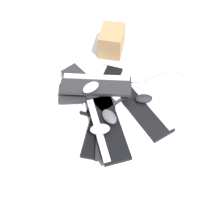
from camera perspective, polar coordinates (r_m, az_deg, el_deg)
The scene contains 15 objects.
ground_plane at distance 1.56m, azimuth 2.63°, elevation -0.56°, with size 3.20×3.20×0.00m, color white.
keyboard_0 at distance 1.50m, azimuth -2.31°, elevation -3.15°, with size 0.46×0.27×0.03m.
keyboard_1 at distance 1.57m, azimuth 7.20°, elevation 0.48°, with size 0.35×0.45×0.03m.
keyboard_2 at distance 1.66m, azimuth -2.26°, elevation 5.07°, with size 0.46×0.22×0.03m.
keyboard_3 at distance 1.62m, azimuth -4.25°, elevation 4.75°, with size 0.36×0.45×0.03m.
keyboard_4 at distance 1.46m, azimuth -0.50°, elevation -3.09°, with size 0.46×0.34×0.03m.
keyboard_5 at distance 1.42m, azimuth -1.12°, elevation -3.61°, with size 0.42×0.41×0.03m.
keyboard_6 at distance 1.61m, azimuth -4.98°, elevation 6.11°, with size 0.30×0.46×0.03m.
keyboard_7 at distance 1.57m, azimuth -3.66°, elevation 6.22°, with size 0.32×0.46×0.03m.
mouse_0 at distance 1.41m, azimuth -0.61°, elevation -1.06°, with size 0.11×0.07×0.04m, color #4C4C51.
mouse_1 at distance 1.58m, azimuth 7.30°, elevation 3.07°, with size 0.11×0.07×0.04m, color black.
mouse_2 at distance 1.51m, azimuth -4.79°, elevation 5.77°, with size 0.11×0.07×0.04m, color #B7B7BC.
mouse_3 at distance 1.37m, azimuth -2.75°, elevation -3.90°, with size 0.11×0.07×0.04m, color #B7B7BC.
cable_0 at distance 1.76m, azimuth 7.63°, elevation 7.85°, with size 0.27×0.49×0.01m.
cardboard_box at distance 1.89m, azimuth -0.03°, elevation 15.95°, with size 0.22×0.16×0.18m, color #9E774C.
Camera 1 is at (0.81, 0.34, 1.29)m, focal length 40.00 mm.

